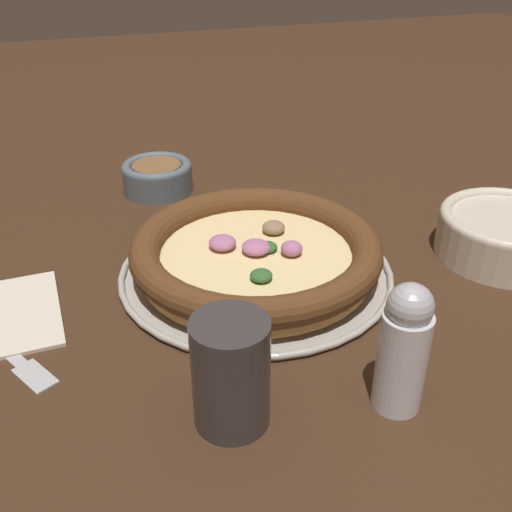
% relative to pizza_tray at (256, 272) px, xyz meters
% --- Properties ---
extents(ground_plane, '(3.00, 3.00, 0.00)m').
position_rel_pizza_tray_xyz_m(ground_plane, '(0.00, 0.00, -0.00)').
color(ground_plane, '#3D2616').
extents(pizza_tray, '(0.31, 0.31, 0.01)m').
position_rel_pizza_tray_xyz_m(pizza_tray, '(0.00, 0.00, 0.00)').
color(pizza_tray, '#B7B2A8').
rests_on(pizza_tray, ground_plane).
extents(pizza, '(0.28, 0.28, 0.04)m').
position_rel_pizza_tray_xyz_m(pizza, '(0.00, 0.00, 0.03)').
color(pizza, tan).
rests_on(pizza, pizza_tray).
extents(bowl_near, '(0.16, 0.16, 0.06)m').
position_rel_pizza_tray_xyz_m(bowl_near, '(0.29, -0.05, 0.03)').
color(bowl_near, beige).
rests_on(bowl_near, ground_plane).
extents(bowl_far, '(0.10, 0.10, 0.04)m').
position_rel_pizza_tray_xyz_m(bowl_far, '(-0.06, 0.27, 0.02)').
color(bowl_far, slate).
rests_on(bowl_far, ground_plane).
extents(drinking_cup, '(0.06, 0.06, 0.10)m').
position_rel_pizza_tray_xyz_m(drinking_cup, '(-0.09, -0.20, 0.04)').
color(drinking_cup, '#383333').
rests_on(drinking_cup, ground_plane).
extents(fork, '(0.10, 0.16, 0.00)m').
position_rel_pizza_tray_xyz_m(fork, '(-0.27, -0.05, -0.00)').
color(fork, '#B7B7BC').
rests_on(fork, ground_plane).
extents(pepper_shaker, '(0.04, 0.04, 0.12)m').
position_rel_pizza_tray_xyz_m(pepper_shaker, '(0.05, -0.23, 0.05)').
color(pepper_shaker, silver).
rests_on(pepper_shaker, ground_plane).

